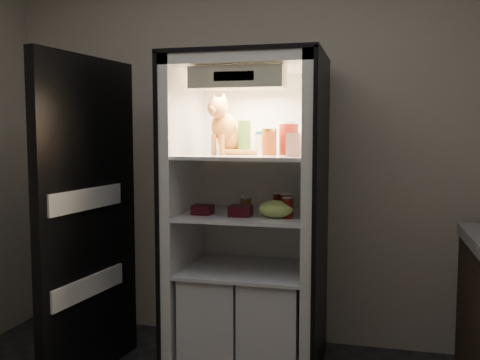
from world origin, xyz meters
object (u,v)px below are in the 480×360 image
Objects in this scene: cream_carton at (294,145)px; soda_can_a at (278,203)px; tabby_cat at (228,131)px; pepper_jar at (289,138)px; refrigerator at (249,236)px; salsa_jar at (269,142)px; berry_box_right at (240,211)px; parmesan_shaker at (244,138)px; grape_bag at (276,209)px; condiment_jar at (246,205)px; soda_can_c at (287,208)px; berry_box_left at (203,210)px; mayo_tub at (263,143)px; soda_can_b at (286,205)px.

cream_carton is 0.44m from soda_can_a.
tabby_cat is 0.37m from pepper_jar.
refrigerator reaches higher than salsa_jar.
soda_can_a is at bearing 47.24° from berry_box_right.
soda_can_a is at bearing 20.51° from parmesan_shaker.
condiment_jar is at bearing 143.51° from grape_bag.
cream_carton reaches higher than soda_can_c.
mayo_tub is at bearing 37.49° from berry_box_left.
condiment_jar is 0.26m from grape_bag.
parmesan_shaker reaches higher than condiment_jar.
mayo_tub is 1.13× the size of soda_can_b.
cream_carton is 1.37× the size of condiment_jar.
grape_bag is at bearing -2.36° from berry_box_left.
grape_bag is (0.06, -0.11, -0.38)m from salsa_jar.
soda_can_a is 0.12m from soda_can_b.
parmesan_shaker is 0.47m from soda_can_b.
refrigerator reaches higher than parmesan_shaker.
berry_box_right is at bearing -88.83° from condiment_jar.
tabby_cat is 2.85× the size of cream_carton.
tabby_cat reaches higher than berry_box_left.
condiment_jar is (-0.28, 0.15, -0.01)m from soda_can_c.
cream_carton reaches higher than condiment_jar.
parmesan_shaker reaches higher than mayo_tub.
tabby_cat reaches higher than mayo_tub.
cream_carton is at bearing -50.41° from mayo_tub.
soda_can_a reaches higher than grape_bag.
salsa_jar is 0.44m from berry_box_right.
parmesan_shaker is 0.16m from mayo_tub.
grape_bag is at bearing -64.14° from mayo_tub.
parmesan_shaker is 1.32× the size of salsa_jar.
soda_can_a is at bearing 167.56° from pepper_jar.
tabby_cat is 0.56m from soda_can_b.
condiment_jar is at bearing 31.09° from berry_box_left.
refrigerator is 0.60m from parmesan_shaker.
mayo_tub reaches higher than cream_carton.
soda_can_b is at bearing 116.86° from cream_carton.
mayo_tub reaches higher than berry_box_right.
parmesan_shaker is 1.73× the size of soda_can_a.
soda_can_a is 1.04× the size of berry_box_left.
soda_can_c is (0.19, -0.26, -0.36)m from mayo_tub.
tabby_cat is 0.50m from berry_box_right.
mayo_tub is 0.18m from pepper_jar.
soda_can_b is at bearing -2.85° from salsa_jar.
grape_bag is 1.77× the size of berry_box_left.
parmesan_shaker is 1.64× the size of soda_can_b.
berry_box_right is (0.01, -0.13, -0.42)m from parmesan_shaker.
salsa_jar is (0.26, -0.06, -0.06)m from tabby_cat.
grape_bag is (0.13, -0.26, -0.37)m from mayo_tub.
soda_can_c is (-0.03, 0.02, -0.36)m from cream_carton.
mayo_tub is at bearing 153.41° from soda_can_a.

